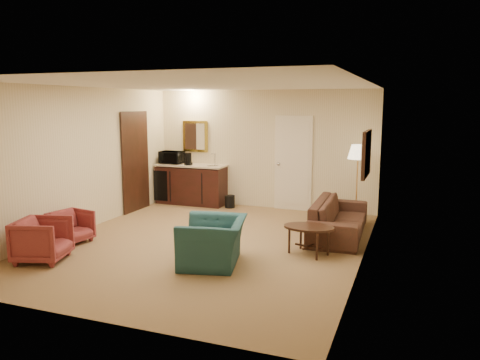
# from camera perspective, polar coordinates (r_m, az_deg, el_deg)

# --- Properties ---
(ground) EXTENTS (6.00, 6.00, 0.00)m
(ground) POSITION_cam_1_polar(r_m,az_deg,el_deg) (7.88, -3.96, -7.69)
(ground) COLOR brown
(ground) RESTS_ON ground
(room_walls) EXTENTS (5.02, 6.01, 2.61)m
(room_walls) POSITION_cam_1_polar(r_m,az_deg,el_deg) (8.30, -2.50, 5.27)
(room_walls) COLOR beige
(room_walls) RESTS_ON ground
(wetbar_cabinet) EXTENTS (1.64, 0.58, 0.92)m
(wetbar_cabinet) POSITION_cam_1_polar(r_m,az_deg,el_deg) (10.86, -5.96, -0.52)
(wetbar_cabinet) COLOR black
(wetbar_cabinet) RESTS_ON ground
(sofa) EXTENTS (0.69, 2.15, 0.83)m
(sofa) POSITION_cam_1_polar(r_m,az_deg,el_deg) (8.42, 12.00, -3.83)
(sofa) COLOR black
(sofa) RESTS_ON ground
(teal_armchair) EXTENTS (0.88, 1.14, 0.89)m
(teal_armchair) POSITION_cam_1_polar(r_m,az_deg,el_deg) (6.77, -3.31, -6.59)
(teal_armchair) COLOR #1E4C4B
(teal_armchair) RESTS_ON ground
(rose_chair_near) EXTENTS (0.64, 0.67, 0.59)m
(rose_chair_near) POSITION_cam_1_polar(r_m,az_deg,el_deg) (8.31, -19.94, -5.21)
(rose_chair_near) COLOR brown
(rose_chair_near) RESTS_ON ground
(rose_chair_far) EXTENTS (0.81, 0.84, 0.71)m
(rose_chair_far) POSITION_cam_1_polar(r_m,az_deg,el_deg) (7.49, -22.95, -6.50)
(rose_chair_far) COLOR brown
(rose_chair_far) RESTS_ON ground
(coffee_table) EXTENTS (0.92, 0.77, 0.45)m
(coffee_table) POSITION_cam_1_polar(r_m,az_deg,el_deg) (7.32, 8.36, -7.27)
(coffee_table) COLOR black
(coffee_table) RESTS_ON ground
(floor_lamp) EXTENTS (0.47, 0.47, 1.52)m
(floor_lamp) POSITION_cam_1_polar(r_m,az_deg,el_deg) (9.43, 14.06, -0.37)
(floor_lamp) COLOR gold
(floor_lamp) RESTS_ON ground
(waste_bin) EXTENTS (0.25, 0.25, 0.28)m
(waste_bin) POSITION_cam_1_polar(r_m,az_deg,el_deg) (10.46, -1.25, -2.64)
(waste_bin) COLOR black
(waste_bin) RESTS_ON ground
(microwave) EXTENTS (0.53, 0.30, 0.35)m
(microwave) POSITION_cam_1_polar(r_m,az_deg,el_deg) (11.00, -8.35, 2.91)
(microwave) COLOR black
(microwave) RESTS_ON wetbar_cabinet
(coffee_maker) EXTENTS (0.17, 0.17, 0.28)m
(coffee_maker) POSITION_cam_1_polar(r_m,az_deg,el_deg) (10.68, -6.32, 2.56)
(coffee_maker) COLOR black
(coffee_maker) RESTS_ON wetbar_cabinet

